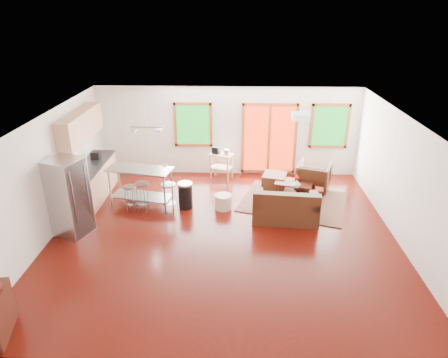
{
  "coord_description": "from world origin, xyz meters",
  "views": [
    {
      "loc": [
        0.27,
        -7.63,
        4.68
      ],
      "look_at": [
        0.0,
        0.3,
        1.2
      ],
      "focal_mm": 32.0,
      "sensor_mm": 36.0,
      "label": 1
    }
  ],
  "objects_px": {
    "rug": "(293,202)",
    "kitchen_cart": "(221,158)",
    "coffee_table": "(294,184)",
    "island": "(141,180)",
    "refrigerator": "(69,197)",
    "loveseat": "(286,207)",
    "ottoman": "(274,181)",
    "armchair": "(314,175)"
  },
  "relations": [
    {
      "from": "armchair",
      "to": "island",
      "type": "height_order",
      "value": "island"
    },
    {
      "from": "island",
      "to": "coffee_table",
      "type": "bearing_deg",
      "value": 10.35
    },
    {
      "from": "ottoman",
      "to": "refrigerator",
      "type": "distance_m",
      "value": 5.33
    },
    {
      "from": "ottoman",
      "to": "kitchen_cart",
      "type": "bearing_deg",
      "value": 158.33
    },
    {
      "from": "armchair",
      "to": "refrigerator",
      "type": "relative_size",
      "value": 0.5
    },
    {
      "from": "armchair",
      "to": "kitchen_cart",
      "type": "xyz_separation_m",
      "value": [
        -2.55,
        0.69,
        0.22
      ]
    },
    {
      "from": "rug",
      "to": "loveseat",
      "type": "distance_m",
      "value": 1.01
    },
    {
      "from": "rug",
      "to": "refrigerator",
      "type": "xyz_separation_m",
      "value": [
        -5.09,
        -1.65,
        0.86
      ]
    },
    {
      "from": "loveseat",
      "to": "island",
      "type": "distance_m",
      "value": 3.6
    },
    {
      "from": "island",
      "to": "loveseat",
      "type": "bearing_deg",
      "value": -9.78
    },
    {
      "from": "loveseat",
      "to": "island",
      "type": "height_order",
      "value": "island"
    },
    {
      "from": "loveseat",
      "to": "kitchen_cart",
      "type": "distance_m",
      "value": 2.89
    },
    {
      "from": "rug",
      "to": "kitchen_cart",
      "type": "bearing_deg",
      "value": 143.07
    },
    {
      "from": "kitchen_cart",
      "to": "armchair",
      "type": "bearing_deg",
      "value": -15.09
    },
    {
      "from": "armchair",
      "to": "refrigerator",
      "type": "height_order",
      "value": "refrigerator"
    },
    {
      "from": "ottoman",
      "to": "kitchen_cart",
      "type": "xyz_separation_m",
      "value": [
        -1.51,
        0.6,
        0.45
      ]
    },
    {
      "from": "refrigerator",
      "to": "kitchen_cart",
      "type": "relative_size",
      "value": 1.81
    },
    {
      "from": "loveseat",
      "to": "island",
      "type": "bearing_deg",
      "value": 175.58
    },
    {
      "from": "rug",
      "to": "ottoman",
      "type": "xyz_separation_m",
      "value": [
        -0.43,
        0.86,
        0.19
      ]
    },
    {
      "from": "loveseat",
      "to": "coffee_table",
      "type": "xyz_separation_m",
      "value": [
        0.36,
        1.32,
        0.01
      ]
    },
    {
      "from": "ottoman",
      "to": "kitchen_cart",
      "type": "height_order",
      "value": "kitchen_cart"
    },
    {
      "from": "island",
      "to": "rug",
      "type": "bearing_deg",
      "value": 4.52
    },
    {
      "from": "refrigerator",
      "to": "island",
      "type": "distance_m",
      "value": 1.84
    },
    {
      "from": "rug",
      "to": "refrigerator",
      "type": "bearing_deg",
      "value": -162.01
    },
    {
      "from": "coffee_table",
      "to": "island",
      "type": "distance_m",
      "value": 3.97
    },
    {
      "from": "armchair",
      "to": "kitchen_cart",
      "type": "distance_m",
      "value": 2.65
    },
    {
      "from": "refrigerator",
      "to": "loveseat",
      "type": "bearing_deg",
      "value": 29.15
    },
    {
      "from": "refrigerator",
      "to": "island",
      "type": "bearing_deg",
      "value": 67.72
    },
    {
      "from": "coffee_table",
      "to": "armchair",
      "type": "height_order",
      "value": "armchair"
    },
    {
      "from": "coffee_table",
      "to": "island",
      "type": "height_order",
      "value": "island"
    },
    {
      "from": "armchair",
      "to": "island",
      "type": "xyz_separation_m",
      "value": [
        -4.46,
        -1.07,
        0.26
      ]
    },
    {
      "from": "ottoman",
      "to": "loveseat",
      "type": "bearing_deg",
      "value": -86.31
    },
    {
      "from": "island",
      "to": "kitchen_cart",
      "type": "height_order",
      "value": "island"
    },
    {
      "from": "loveseat",
      "to": "kitchen_cart",
      "type": "relative_size",
      "value": 1.65
    },
    {
      "from": "loveseat",
      "to": "refrigerator",
      "type": "height_order",
      "value": "refrigerator"
    },
    {
      "from": "loveseat",
      "to": "refrigerator",
      "type": "xyz_separation_m",
      "value": [
        -4.77,
        -0.74,
        0.55
      ]
    },
    {
      "from": "rug",
      "to": "refrigerator",
      "type": "relative_size",
      "value": 1.47
    },
    {
      "from": "kitchen_cart",
      "to": "loveseat",
      "type": "bearing_deg",
      "value": -55.61
    },
    {
      "from": "rug",
      "to": "kitchen_cart",
      "type": "distance_m",
      "value": 2.5
    },
    {
      "from": "loveseat",
      "to": "armchair",
      "type": "xyz_separation_m",
      "value": [
        0.93,
        1.68,
        0.11
      ]
    },
    {
      "from": "rug",
      "to": "coffee_table",
      "type": "relative_size",
      "value": 2.37
    },
    {
      "from": "refrigerator",
      "to": "island",
      "type": "relative_size",
      "value": 1.03
    }
  ]
}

